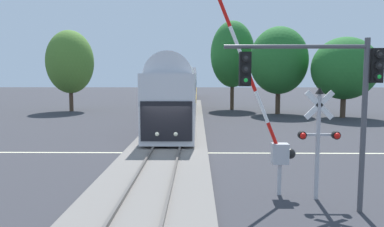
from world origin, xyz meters
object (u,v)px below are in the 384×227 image
at_px(commuter_train, 185,86).
at_px(traffic_signal_near_right, 325,82).
at_px(maple_right_background, 345,68).
at_px(pine_left_background, 70,62).
at_px(crossing_signal_mast, 319,132).
at_px(crossing_gate_near, 273,133).
at_px(oak_far_right, 279,61).
at_px(elm_centre_background, 233,54).

relative_size(commuter_train, traffic_signal_near_right, 11.74).
bearing_deg(maple_right_background, pine_left_background, 167.78).
distance_m(crossing_signal_mast, maple_right_background, 26.46).
distance_m(crossing_gate_near, crossing_signal_mast, 1.48).
bearing_deg(traffic_signal_near_right, oak_far_right, 80.29).
relative_size(crossing_signal_mast, traffic_signal_near_right, 0.72).
height_order(oak_far_right, elm_centre_background, elm_centre_background).
relative_size(traffic_signal_near_right, elm_centre_background, 0.49).
height_order(commuter_train, pine_left_background, pine_left_background).
distance_m(crossing_signal_mast, elm_centre_background, 33.15).
xyz_separation_m(pine_left_background, elm_centre_background, (18.82, 2.37, 0.98)).
height_order(commuter_train, maple_right_background, maple_right_background).
relative_size(maple_right_background, elm_centre_background, 0.74).
bearing_deg(traffic_signal_near_right, elm_centre_background, 89.14).
height_order(traffic_signal_near_right, oak_far_right, oak_far_right).
relative_size(commuter_train, pine_left_background, 6.60).
bearing_deg(crossing_gate_near, traffic_signal_near_right, -54.75).
distance_m(commuter_train, pine_left_background, 14.41).
xyz_separation_m(commuter_train, elm_centre_background, (5.87, -3.24, 3.91)).
bearing_deg(crossing_signal_mast, pine_left_background, 121.33).
xyz_separation_m(commuter_train, maple_right_background, (15.92, -11.85, 2.07)).
distance_m(traffic_signal_near_right, elm_centre_background, 34.12).
bearing_deg(maple_right_background, elm_centre_background, 139.38).
xyz_separation_m(crossing_signal_mast, elm_centre_background, (0.25, 32.86, 4.35)).
distance_m(commuter_train, elm_centre_background, 7.76).
bearing_deg(crossing_gate_near, commuter_train, 96.75).
height_order(pine_left_background, maple_right_background, pine_left_background).
bearing_deg(elm_centre_background, oak_far_right, -49.15).
xyz_separation_m(commuter_train, crossing_gate_near, (4.22, -35.63, -0.58)).
relative_size(commuter_train, elm_centre_background, 5.76).
height_order(crossing_gate_near, crossing_signal_mast, crossing_gate_near).
bearing_deg(oak_far_right, commuter_train, 140.93).
bearing_deg(elm_centre_background, pine_left_background, -172.83).
bearing_deg(oak_far_right, crossing_gate_near, -102.58).
relative_size(traffic_signal_near_right, pine_left_background, 0.56).
bearing_deg(commuter_train, pine_left_background, -156.59).
bearing_deg(traffic_signal_near_right, pine_left_background, 120.05).
relative_size(crossing_gate_near, oak_far_right, 0.74).
relative_size(commuter_train, crossing_signal_mast, 16.33).
bearing_deg(oak_far_right, crossing_signal_mast, -99.60).
height_order(crossing_signal_mast, traffic_signal_near_right, traffic_signal_near_right).
relative_size(traffic_signal_near_right, oak_far_right, 0.56).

